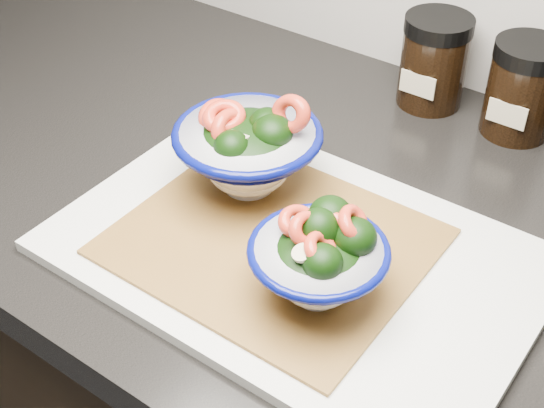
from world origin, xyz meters
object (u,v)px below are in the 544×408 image
Objects in this scene: cutting_board at (296,253)px; bowl_right at (320,259)px; spice_jar_a at (434,61)px; spice_jar_b at (523,89)px; bowl_left at (248,149)px.

cutting_board is 3.68× the size of bowl_right.
spice_jar_a is at bearing 94.73° from cutting_board.
cutting_board is 0.35m from spice_jar_b.
bowl_right is 0.38m from spice_jar_a.
bowl_right is 1.08× the size of spice_jar_a.
bowl_left is 0.17m from bowl_right.
spice_jar_a is at bearing 180.00° from spice_jar_b.
spice_jar_a is 0.11m from spice_jar_b.
cutting_board is at bearing 142.05° from bowl_right.
bowl_left reaches higher than bowl_right.
spice_jar_b is (0.18, 0.28, -0.01)m from bowl_left.
bowl_left is 0.29m from spice_jar_a.
bowl_left is (-0.09, 0.05, 0.06)m from cutting_board.
bowl_left is at bearing -102.86° from spice_jar_a.
spice_jar_b is (0.11, 0.00, 0.00)m from spice_jar_a.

